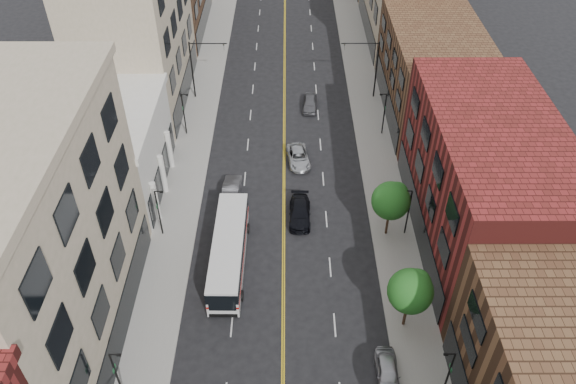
{
  "coord_description": "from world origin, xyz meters",
  "views": [
    {
      "loc": [
        0.31,
        -12.39,
        36.09
      ],
      "look_at": [
        0.39,
        24.06,
        5.0
      ],
      "focal_mm": 35.0,
      "sensor_mm": 36.0,
      "label": 1
    }
  ],
  "objects_px": {
    "car_parked_far": "(388,373)",
    "car_lane_behind": "(232,189)",
    "car_lane_c": "(310,103)",
    "city_bus": "(229,250)",
    "car_lane_b": "(298,157)",
    "car_lane_a": "(300,212)"
  },
  "relations": [
    {
      "from": "car_parked_far",
      "to": "car_lane_behind",
      "type": "xyz_separation_m",
      "value": [
        -12.51,
        20.02,
        0.06
      ]
    },
    {
      "from": "car_lane_c",
      "to": "car_parked_far",
      "type": "bearing_deg",
      "value": -79.18
    },
    {
      "from": "city_bus",
      "to": "car_lane_b",
      "type": "bearing_deg",
      "value": 67.68
    },
    {
      "from": "car_lane_b",
      "to": "car_lane_c",
      "type": "relative_size",
      "value": 1.14
    },
    {
      "from": "city_bus",
      "to": "car_parked_far",
      "type": "bearing_deg",
      "value": -41.84
    },
    {
      "from": "car_lane_a",
      "to": "car_lane_c",
      "type": "height_order",
      "value": "car_lane_c"
    },
    {
      "from": "car_lane_a",
      "to": "car_lane_b",
      "type": "distance_m",
      "value": 8.7
    },
    {
      "from": "city_bus",
      "to": "car_lane_a",
      "type": "bearing_deg",
      "value": 43.85
    },
    {
      "from": "city_bus",
      "to": "car_lane_a",
      "type": "distance_m",
      "value": 8.45
    },
    {
      "from": "city_bus",
      "to": "car_lane_b",
      "type": "relative_size",
      "value": 2.47
    },
    {
      "from": "city_bus",
      "to": "car_lane_c",
      "type": "xyz_separation_m",
      "value": [
        7.68,
        25.05,
        -1.03
      ]
    },
    {
      "from": "car_lane_behind",
      "to": "car_lane_c",
      "type": "height_order",
      "value": "car_lane_behind"
    },
    {
      "from": "car_lane_behind",
      "to": "car_lane_c",
      "type": "bearing_deg",
      "value": -115.62
    },
    {
      "from": "car_lane_behind",
      "to": "car_lane_b",
      "type": "relative_size",
      "value": 0.97
    },
    {
      "from": "car_lane_behind",
      "to": "car_lane_b",
      "type": "xyz_separation_m",
      "value": [
        6.61,
        5.4,
        -0.1
      ]
    },
    {
      "from": "city_bus",
      "to": "car_parked_far",
      "type": "height_order",
      "value": "city_bus"
    },
    {
      "from": "car_lane_behind",
      "to": "car_parked_far",
      "type": "bearing_deg",
      "value": 123.46
    },
    {
      "from": "city_bus",
      "to": "car_lane_behind",
      "type": "height_order",
      "value": "city_bus"
    },
    {
      "from": "car_parked_far",
      "to": "car_lane_b",
      "type": "xyz_separation_m",
      "value": [
        -5.9,
        25.42,
        -0.03
      ]
    },
    {
      "from": "car_parked_far",
      "to": "car_lane_b",
      "type": "height_order",
      "value": "car_parked_far"
    },
    {
      "from": "car_lane_b",
      "to": "car_lane_behind",
      "type": "bearing_deg",
      "value": -148.31
    },
    {
      "from": "car_lane_b",
      "to": "car_lane_c",
      "type": "distance_m",
      "value": 10.72
    }
  ]
}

